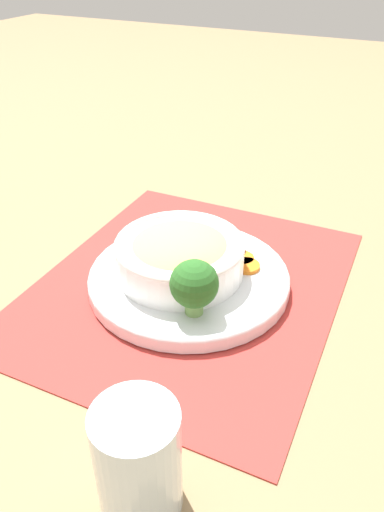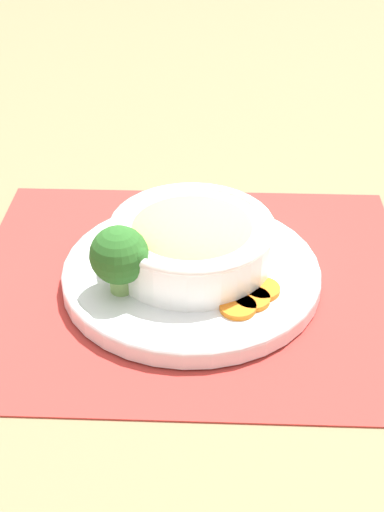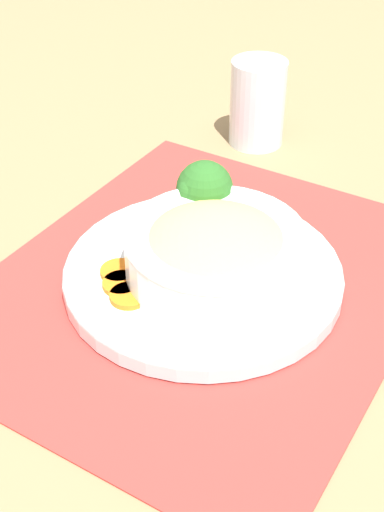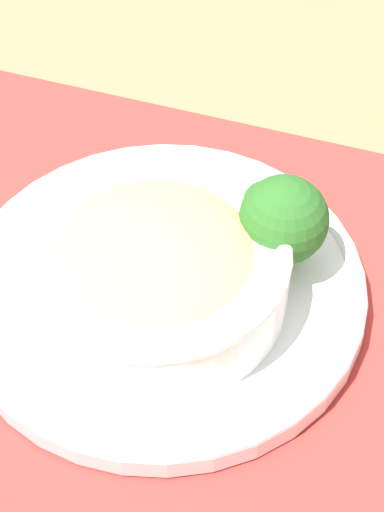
{
  "view_description": "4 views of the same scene",
  "coord_description": "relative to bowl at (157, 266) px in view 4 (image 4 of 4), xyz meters",
  "views": [
    {
      "loc": [
        0.51,
        0.25,
        0.43
      ],
      "look_at": [
        -0.0,
        0.0,
        0.05
      ],
      "focal_mm": 35.0,
      "sensor_mm": 36.0,
      "label": 1
    },
    {
      "loc": [
        -0.04,
        0.63,
        0.48
      ],
      "look_at": [
        -0.0,
        0.01,
        0.04
      ],
      "focal_mm": 50.0,
      "sensor_mm": 36.0,
      "label": 2
    },
    {
      "loc": [
        -0.48,
        -0.3,
        0.46
      ],
      "look_at": [
        -0.01,
        0.01,
        0.04
      ],
      "focal_mm": 50.0,
      "sensor_mm": 36.0,
      "label": 3
    },
    {
      "loc": [
        0.15,
        -0.35,
        0.47
      ],
      "look_at": [
        0.02,
        0.01,
        0.04
      ],
      "focal_mm": 60.0,
      "sensor_mm": 36.0,
      "label": 4
    }
  ],
  "objects": [
    {
      "name": "ground_plane",
      "position": [
        -0.0,
        0.01,
        -0.05
      ],
      "size": [
        4.0,
        4.0,
        0.0
      ],
      "primitive_type": "plane",
      "color": "#8C704C"
    },
    {
      "name": "placemat",
      "position": [
        -0.0,
        0.01,
        -0.05
      ],
      "size": [
        0.49,
        0.42,
        0.0
      ],
      "color": "#B2332D",
      "rests_on": "ground_plane"
    },
    {
      "name": "plate",
      "position": [
        -0.0,
        0.01,
        -0.04
      ],
      "size": [
        0.28,
        0.28,
        0.02
      ],
      "color": "silver",
      "rests_on": "placemat"
    },
    {
      "name": "bowl",
      "position": [
        0.0,
        0.0,
        0.0
      ],
      "size": [
        0.18,
        0.18,
        0.06
      ],
      "color": "white",
      "rests_on": "plate"
    },
    {
      "name": "broccoli_floret",
      "position": [
        0.07,
        0.06,
        0.01
      ],
      "size": [
        0.06,
        0.06,
        0.08
      ],
      "color": "#759E51",
      "rests_on": "plate"
    },
    {
      "name": "carrot_slice_near",
      "position": [
        -0.05,
        0.08,
        -0.03
      ],
      "size": [
        0.04,
        0.04,
        0.01
      ],
      "color": "orange",
      "rests_on": "plate"
    },
    {
      "name": "carrot_slice_middle",
      "position": [
        -0.07,
        0.07,
        -0.03
      ],
      "size": [
        0.04,
        0.04,
        0.01
      ],
      "color": "orange",
      "rests_on": "plate"
    },
    {
      "name": "carrot_slice_far",
      "position": [
        -0.08,
        0.05,
        -0.03
      ],
      "size": [
        0.04,
        0.04,
        0.01
      ],
      "color": "orange",
      "rests_on": "plate"
    }
  ]
}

